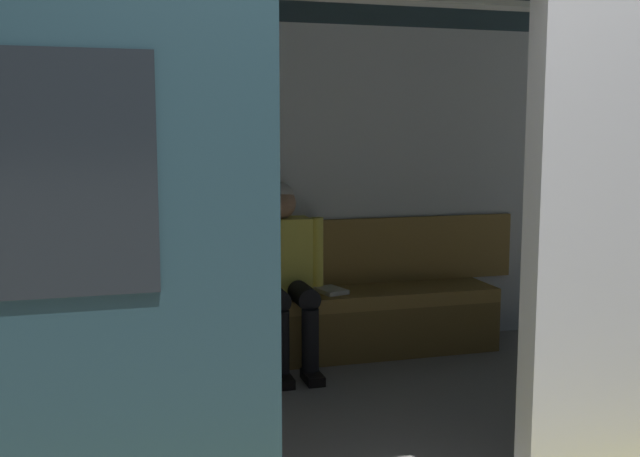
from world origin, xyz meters
name	(u,v)px	position (x,y,z in m)	size (l,w,h in m)	color
train_car	(309,127)	(0.07, -1.11, 1.50)	(6.40, 2.55, 2.29)	#ADAFB5
bench_seat	(281,312)	(0.00, -2.04, 0.33)	(2.93, 0.44, 0.43)	olive
person_seated	(283,264)	(0.00, -1.99, 0.66)	(0.55, 0.67, 1.16)	#D8CC4C
handbag	(226,286)	(0.34, -2.08, 0.52)	(0.26, 0.15, 0.17)	brown
book	(331,290)	(-0.34, -2.08, 0.45)	(0.15, 0.22, 0.03)	silver
grab_pole_door	(261,228)	(0.43, -0.54, 1.08)	(0.04, 0.04, 2.15)	silver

